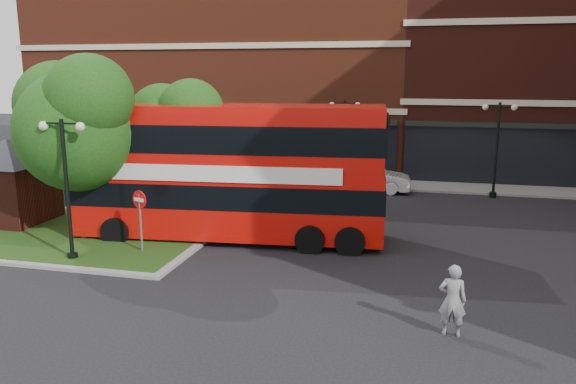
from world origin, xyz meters
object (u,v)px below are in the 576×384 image
(bus, at_px, (227,163))
(car_silver, at_px, (211,168))
(woman, at_px, (452,300))
(car_white, at_px, (367,178))

(bus, bearing_deg, car_silver, 109.13)
(woman, height_order, car_white, woman)
(bus, height_order, car_white, bus)
(bus, distance_m, car_silver, 13.00)
(woman, xyz_separation_m, car_white, (-3.86, 17.00, -0.17))
(car_silver, xyz_separation_m, car_white, (9.79, -1.27, 0.04))
(bus, xyz_separation_m, car_silver, (-5.33, 11.63, -2.32))
(car_silver, distance_m, car_white, 9.87)
(bus, xyz_separation_m, woman, (8.32, -6.64, -2.11))
(car_silver, relative_size, car_white, 0.91)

